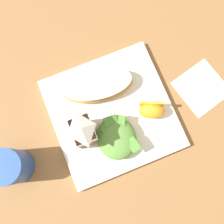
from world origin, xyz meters
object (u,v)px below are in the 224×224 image
(cheesy_pizza_bread, at_px, (98,85))
(green_salad_pile, at_px, (116,138))
(white_plate, at_px, (112,113))
(paper_napkin, at_px, (202,88))
(milk_carton, at_px, (84,131))
(orange_wedge_front, at_px, (152,110))
(drinking_blue_cup, at_px, (11,167))

(cheesy_pizza_bread, relative_size, green_salad_pile, 1.80)
(white_plate, xyz_separation_m, paper_napkin, (-0.02, -0.23, -0.01))
(milk_carton, xyz_separation_m, orange_wedge_front, (-0.01, -0.16, -0.04))
(orange_wedge_front, bearing_deg, white_plate, 69.61)
(white_plate, height_order, green_salad_pile, green_salad_pile)
(green_salad_pile, bearing_deg, cheesy_pizza_bread, -2.71)
(orange_wedge_front, relative_size, paper_napkin, 0.63)
(cheesy_pizza_bread, relative_size, paper_napkin, 1.64)
(cheesy_pizza_bread, relative_size, orange_wedge_front, 2.60)
(white_plate, xyz_separation_m, orange_wedge_front, (-0.03, -0.09, 0.03))
(white_plate, distance_m, paper_napkin, 0.23)
(orange_wedge_front, xyz_separation_m, paper_napkin, (0.01, -0.14, -0.03))
(orange_wedge_front, bearing_deg, green_salad_pile, 106.05)
(cheesy_pizza_bread, xyz_separation_m, green_salad_pile, (-0.13, 0.01, 0.00))
(paper_napkin, bearing_deg, drinking_blue_cup, 91.39)
(milk_carton, bearing_deg, cheesy_pizza_bread, -35.47)
(orange_wedge_front, height_order, drinking_blue_cup, drinking_blue_cup)
(white_plate, relative_size, paper_napkin, 2.55)
(drinking_blue_cup, bearing_deg, green_salad_pile, -96.46)
(white_plate, height_order, orange_wedge_front, orange_wedge_front)
(orange_wedge_front, distance_m, paper_napkin, 0.15)
(white_plate, xyz_separation_m, milk_carton, (-0.02, 0.08, 0.07))
(white_plate, relative_size, green_salad_pile, 2.80)
(milk_carton, relative_size, orange_wedge_front, 1.58)
(cheesy_pizza_bread, bearing_deg, orange_wedge_front, -137.61)
(cheesy_pizza_bread, xyz_separation_m, drinking_blue_cup, (-0.10, 0.24, 0.02))
(green_salad_pile, distance_m, milk_carton, 0.08)
(green_salad_pile, xyz_separation_m, paper_napkin, (0.04, -0.24, -0.03))
(white_plate, bearing_deg, green_salad_pile, 167.20)
(green_salad_pile, xyz_separation_m, orange_wedge_front, (0.03, -0.10, -0.00))
(green_salad_pile, xyz_separation_m, milk_carton, (0.04, 0.06, 0.04))
(milk_carton, height_order, orange_wedge_front, milk_carton)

